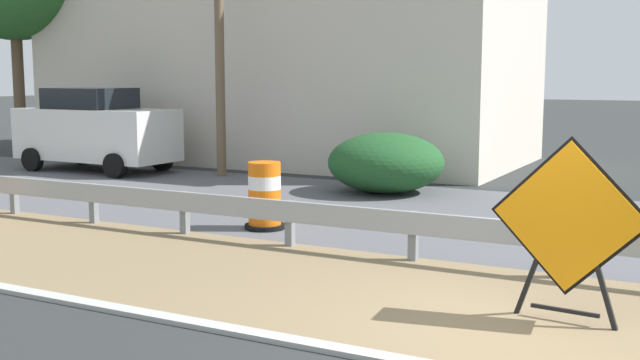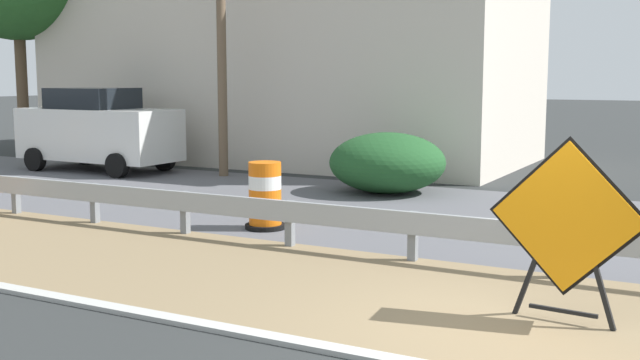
% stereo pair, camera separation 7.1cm
% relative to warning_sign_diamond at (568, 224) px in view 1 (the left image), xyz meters
% --- Properties ---
extents(ground_plane, '(160.00, 160.00, 0.00)m').
position_rel_warning_sign_diamond_xyz_m(ground_plane, '(-0.63, 0.48, -1.06)').
color(ground_plane, '#2B2D2D').
extents(median_dirt_strip, '(3.83, 120.00, 0.01)m').
position_rel_warning_sign_diamond_xyz_m(median_dirt_strip, '(0.08, 0.48, -1.05)').
color(median_dirt_strip, '#7F6B4C').
rests_on(median_dirt_strip, ground).
extents(far_lane_asphalt, '(6.86, 120.00, 0.00)m').
position_rel_warning_sign_diamond_xyz_m(far_lane_asphalt, '(5.43, 0.48, -1.05)').
color(far_lane_asphalt, '#56565B').
rests_on(far_lane_asphalt, ground).
extents(guardrail_median, '(0.18, 42.02, 0.71)m').
position_rel_warning_sign_diamond_xyz_m(guardrail_median, '(1.76, 2.40, -0.54)').
color(guardrail_median, '#999EA3').
rests_on(guardrail_median, ground).
extents(warning_sign_diamond, '(0.20, 1.68, 1.98)m').
position_rel_warning_sign_diamond_xyz_m(warning_sign_diamond, '(0.00, 0.00, 0.00)').
color(warning_sign_diamond, black).
rests_on(warning_sign_diamond, ground).
extents(traffic_barrel_nearest, '(0.69, 0.69, 1.14)m').
position_rel_warning_sign_diamond_xyz_m(traffic_barrel_nearest, '(2.78, 5.44, -0.54)').
color(traffic_barrel_nearest, orange).
rests_on(traffic_barrel_nearest, ground).
extents(car_trailing_near_lane, '(2.10, 4.58, 2.26)m').
position_rel_warning_sign_diamond_xyz_m(car_trailing_near_lane, '(7.52, 13.79, 0.07)').
color(car_trailing_near_lane, silver).
rests_on(car_trailing_near_lane, ground).
extents(roadside_shop_near, '(7.29, 15.12, 6.55)m').
position_rel_warning_sign_diamond_xyz_m(roadside_shop_near, '(12.96, 10.95, 2.23)').
color(roadside_shop_near, beige).
rests_on(roadside_shop_near, ground).
extents(utility_pole_near, '(0.24, 1.80, 8.48)m').
position_rel_warning_sign_diamond_xyz_m(utility_pole_near, '(8.21, 10.14, 3.34)').
color(utility_pole_near, brown).
rests_on(utility_pole_near, ground).
extents(bush_roadside, '(2.58, 2.58, 1.34)m').
position_rel_warning_sign_diamond_xyz_m(bush_roadside, '(7.54, 5.24, -0.38)').
color(bush_roadside, '#1E4C23').
rests_on(bush_roadside, ground).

